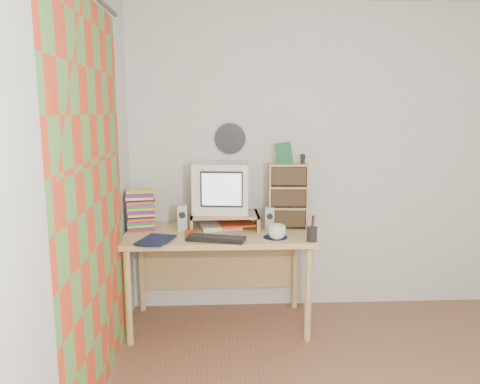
{
  "coord_description": "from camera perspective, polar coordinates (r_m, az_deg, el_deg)",
  "views": [
    {
      "loc": [
        -1.03,
        -2.06,
        1.67
      ],
      "look_at": [
        -0.87,
        1.33,
        1.06
      ],
      "focal_mm": 35.0,
      "sensor_mm": 36.0,
      "label": 1
    }
  ],
  "objects": [
    {
      "name": "monitor_riser",
      "position": [
        3.63,
        -1.87,
        -2.99
      ],
      "size": [
        0.52,
        0.3,
        0.12
      ],
      "color": "tan",
      "rests_on": "desk"
    },
    {
      "name": "curtain",
      "position": [
        2.68,
        -17.37,
        -1.49
      ],
      "size": [
        0.0,
        2.2,
        2.2
      ],
      "primitive_type": "plane",
      "rotation": [
        1.57,
        0.0,
        1.57
      ],
      "color": "red",
      "rests_on": "left_wall"
    },
    {
      "name": "red_box",
      "position": [
        3.47,
        -6.15,
        -4.98
      ],
      "size": [
        0.08,
        0.05,
        0.04
      ],
      "primitive_type": "cube",
      "rotation": [
        0.0,
        0.0,
        0.05
      ],
      "color": "#A92812",
      "rests_on": "desk"
    },
    {
      "name": "webcam",
      "position": [
        3.62,
        7.66,
        4.06
      ],
      "size": [
        0.04,
        0.04,
        0.08
      ],
      "primitive_type": null,
      "rotation": [
        0.0,
        0.0,
        0.0
      ],
      "color": "black",
      "rests_on": "cd_rack"
    },
    {
      "name": "papers",
      "position": [
        3.66,
        -1.65,
        -4.07
      ],
      "size": [
        0.34,
        0.28,
        0.04
      ],
      "primitive_type": null,
      "rotation": [
        0.0,
        0.0,
        0.21
      ],
      "color": "silver",
      "rests_on": "desk"
    },
    {
      "name": "keyboard",
      "position": [
        3.32,
        -2.96,
        -5.72
      ],
      "size": [
        0.43,
        0.24,
        0.03
      ],
      "primitive_type": "cube",
      "rotation": [
        0.0,
        0.0,
        -0.26
      ],
      "color": "black",
      "rests_on": "desk"
    },
    {
      "name": "mousepad",
      "position": [
        3.4,
        4.33,
        -5.52
      ],
      "size": [
        0.21,
        0.21,
        0.0
      ],
      "primitive_type": "cylinder",
      "rotation": [
        0.0,
        0.0,
        -0.23
      ],
      "color": "#0F1732",
      "rests_on": "desk"
    },
    {
      "name": "pen_cup",
      "position": [
        3.32,
        8.77,
        -4.73
      ],
      "size": [
        0.08,
        0.08,
        0.14
      ],
      "primitive_type": null,
      "rotation": [
        0.0,
        0.0,
        -0.1
      ],
      "color": "black",
      "rests_on": "desk"
    },
    {
      "name": "game_box",
      "position": [
        3.59,
        5.37,
        4.74
      ],
      "size": [
        0.13,
        0.05,
        0.16
      ],
      "primitive_type": "cube",
      "rotation": [
        0.0,
        0.0,
        -0.22
      ],
      "color": "#17522F",
      "rests_on": "cd_rack"
    },
    {
      "name": "speaker_right",
      "position": [
        3.58,
        3.58,
        -3.26
      ],
      "size": [
        0.07,
        0.07,
        0.18
      ],
      "primitive_type": "cube",
      "rotation": [
        0.0,
        0.0,
        0.01
      ],
      "color": "silver",
      "rests_on": "desk"
    },
    {
      "name": "back_wall",
      "position": [
        3.97,
        12.37,
        3.84
      ],
      "size": [
        3.5,
        0.0,
        3.5
      ],
      "primitive_type": "plane",
      "rotation": [
        1.57,
        0.0,
        0.0
      ],
      "color": "silver",
      "rests_on": "floor"
    },
    {
      "name": "desk",
      "position": [
        3.66,
        -2.63,
        -6.62
      ],
      "size": [
        1.4,
        0.7,
        0.75
      ],
      "color": "tan",
      "rests_on": "floor"
    },
    {
      "name": "cd_rack",
      "position": [
        3.64,
        5.85,
        -0.47
      ],
      "size": [
        0.31,
        0.18,
        0.5
      ],
      "primitive_type": "cube",
      "rotation": [
        0.0,
        0.0,
        -0.06
      ],
      "color": "tan",
      "rests_on": "desk"
    },
    {
      "name": "crt_monitor",
      "position": [
        3.64,
        -2.29,
        0.56
      ],
      "size": [
        0.45,
        0.45,
        0.39
      ],
      "primitive_type": "cube",
      "rotation": [
        0.0,
        0.0,
        -0.11
      ],
      "color": "silver",
      "rests_on": "monitor_riser"
    },
    {
      "name": "wall_disc",
      "position": [
        3.8,
        -1.22,
        6.53
      ],
      "size": [
        0.25,
        0.02,
        0.25
      ],
      "primitive_type": "cylinder",
      "rotation": [
        1.57,
        0.0,
        0.0
      ],
      "color": "black",
      "rests_on": "back_wall"
    },
    {
      "name": "left_wall",
      "position": [
        2.22,
        -21.58,
        -1.43
      ],
      "size": [
        0.0,
        3.5,
        3.5
      ],
      "primitive_type": "plane",
      "rotation": [
        1.57,
        0.0,
        1.57
      ],
      "color": "silver",
      "rests_on": "floor"
    },
    {
      "name": "mug",
      "position": [
        3.35,
        4.52,
        -4.89
      ],
      "size": [
        0.16,
        0.16,
        0.1
      ],
      "primitive_type": "imported",
      "rotation": [
        0.0,
        0.0,
        0.27
      ],
      "color": "silver",
      "rests_on": "desk"
    },
    {
      "name": "diary",
      "position": [
        3.37,
        -11.81,
        -5.45
      ],
      "size": [
        0.29,
        0.25,
        0.05
      ],
      "primitive_type": "imported",
      "rotation": [
        0.0,
        0.0,
        -0.31
      ],
      "color": "#0D1833",
      "rests_on": "desk"
    },
    {
      "name": "dvd_stack",
      "position": [
        3.66,
        -12.02,
        -2.26
      ],
      "size": [
        0.23,
        0.18,
        0.29
      ],
      "primitive_type": null,
      "rotation": [
        0.0,
        0.0,
        0.2
      ],
      "color": "brown",
      "rests_on": "desk"
    },
    {
      "name": "speaker_left",
      "position": [
        3.59,
        -6.99,
        -3.14
      ],
      "size": [
        0.08,
        0.08,
        0.2
      ],
      "primitive_type": "cube",
      "rotation": [
        0.0,
        0.0,
        -0.02
      ],
      "color": "silver",
      "rests_on": "desk"
    }
  ]
}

